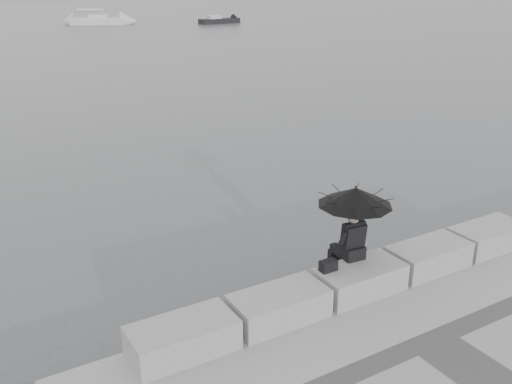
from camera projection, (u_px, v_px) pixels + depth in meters
ground at (341, 304)px, 10.71m from camera, size 360.00×360.00×0.00m
stone_block_far_left at (183, 338)px, 8.45m from camera, size 1.60×0.80×0.50m
stone_block_left at (279, 306)px, 9.26m from camera, size 1.60×0.80×0.50m
stone_block_centre at (360, 280)px, 10.08m from camera, size 1.60×0.80×0.50m
stone_block_right at (428, 257)px, 10.89m from camera, size 1.60×0.80×0.50m
stone_block_far_right at (487, 237)px, 11.70m from camera, size 1.60×0.80×0.50m
seated_person at (355, 205)px, 9.94m from camera, size 1.32×1.32×1.39m
bag at (328, 266)px, 9.83m from camera, size 0.30×0.17×0.19m
sailboat_right at (99, 20)px, 70.15m from camera, size 6.93×5.08×12.90m
small_motorboat at (219, 21)px, 71.90m from camera, size 5.47×2.10×1.10m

